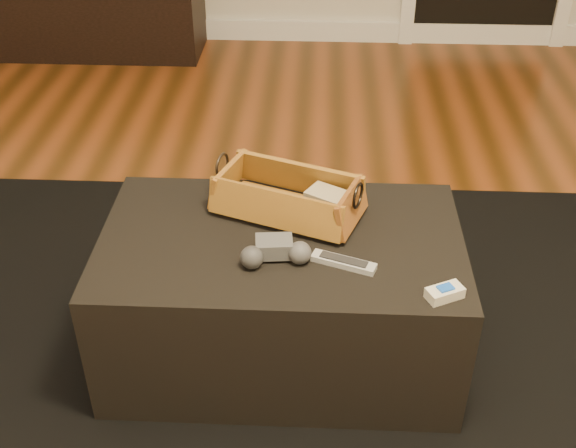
{
  "coord_description": "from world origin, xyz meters",
  "views": [
    {
      "loc": [
        0.35,
        -1.53,
        1.59
      ],
      "look_at": [
        0.27,
        0.05,
        0.49
      ],
      "focal_mm": 45.0,
      "sensor_mm": 36.0,
      "label": 1
    }
  ],
  "objects_px": {
    "game_controller": "(275,252)",
    "cream_gadget": "(445,293)",
    "media_cabinet": "(81,5)",
    "tv_remote": "(279,206)",
    "silver_remote": "(344,262)",
    "wicker_basket": "(288,198)",
    "ottoman": "(281,296)"
  },
  "relations": [
    {
      "from": "ottoman",
      "to": "game_controller",
      "type": "height_order",
      "value": "game_controller"
    },
    {
      "from": "cream_gadget",
      "to": "silver_remote",
      "type": "bearing_deg",
      "value": 154.24
    },
    {
      "from": "tv_remote",
      "to": "silver_remote",
      "type": "relative_size",
      "value": 1.26
    },
    {
      "from": "wicker_basket",
      "to": "media_cabinet",
      "type": "bearing_deg",
      "value": 119.2
    },
    {
      "from": "media_cabinet",
      "to": "wicker_basket",
      "type": "xyz_separation_m",
      "value": [
        1.3,
        -2.32,
        0.21
      ]
    },
    {
      "from": "ottoman",
      "to": "wicker_basket",
      "type": "distance_m",
      "value": 0.29
    },
    {
      "from": "tv_remote",
      "to": "wicker_basket",
      "type": "relative_size",
      "value": 0.48
    },
    {
      "from": "game_controller",
      "to": "silver_remote",
      "type": "height_order",
      "value": "game_controller"
    },
    {
      "from": "silver_remote",
      "to": "game_controller",
      "type": "bearing_deg",
      "value": 177.55
    },
    {
      "from": "media_cabinet",
      "to": "cream_gadget",
      "type": "height_order",
      "value": "media_cabinet"
    },
    {
      "from": "game_controller",
      "to": "cream_gadget",
      "type": "distance_m",
      "value": 0.44
    },
    {
      "from": "media_cabinet",
      "to": "ottoman",
      "type": "distance_m",
      "value": 2.76
    },
    {
      "from": "media_cabinet",
      "to": "cream_gadget",
      "type": "xyz_separation_m",
      "value": [
        1.7,
        -2.67,
        0.18
      ]
    },
    {
      "from": "cream_gadget",
      "to": "ottoman",
      "type": "bearing_deg",
      "value": 150.8
    },
    {
      "from": "tv_remote",
      "to": "game_controller",
      "type": "height_order",
      "value": "game_controller"
    },
    {
      "from": "ottoman",
      "to": "silver_remote",
      "type": "height_order",
      "value": "silver_remote"
    },
    {
      "from": "game_controller",
      "to": "cream_gadget",
      "type": "xyz_separation_m",
      "value": [
        0.42,
        -0.13,
        -0.02
      ]
    },
    {
      "from": "ottoman",
      "to": "silver_remote",
      "type": "distance_m",
      "value": 0.3
    },
    {
      "from": "wicker_basket",
      "to": "cream_gadget",
      "type": "distance_m",
      "value": 0.54
    },
    {
      "from": "tv_remote",
      "to": "wicker_basket",
      "type": "xyz_separation_m",
      "value": [
        0.03,
        0.01,
        0.02
      ]
    },
    {
      "from": "wicker_basket",
      "to": "ottoman",
      "type": "bearing_deg",
      "value": -95.6
    },
    {
      "from": "ottoman",
      "to": "silver_remote",
      "type": "bearing_deg",
      "value": -33.79
    },
    {
      "from": "tv_remote",
      "to": "silver_remote",
      "type": "bearing_deg",
      "value": -37.29
    },
    {
      "from": "media_cabinet",
      "to": "cream_gadget",
      "type": "distance_m",
      "value": 3.17
    },
    {
      "from": "wicker_basket",
      "to": "silver_remote",
      "type": "distance_m",
      "value": 0.29
    },
    {
      "from": "game_controller",
      "to": "tv_remote",
      "type": "bearing_deg",
      "value": 90.93
    },
    {
      "from": "media_cabinet",
      "to": "tv_remote",
      "type": "relative_size",
      "value": 6.18
    },
    {
      "from": "silver_remote",
      "to": "wicker_basket",
      "type": "bearing_deg",
      "value": 123.2
    },
    {
      "from": "silver_remote",
      "to": "cream_gadget",
      "type": "height_order",
      "value": "cream_gadget"
    },
    {
      "from": "wicker_basket",
      "to": "cream_gadget",
      "type": "relative_size",
      "value": 4.54
    },
    {
      "from": "wicker_basket",
      "to": "silver_remote",
      "type": "bearing_deg",
      "value": -56.8
    },
    {
      "from": "wicker_basket",
      "to": "silver_remote",
      "type": "xyz_separation_m",
      "value": [
        0.16,
        -0.24,
        -0.04
      ]
    }
  ]
}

